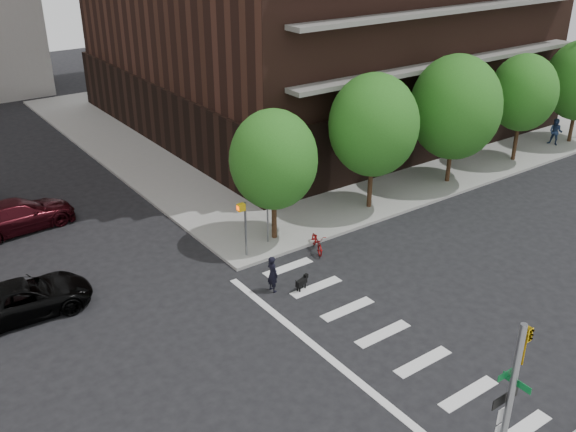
% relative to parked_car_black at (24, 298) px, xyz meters
% --- Properties ---
extents(ground, '(120.00, 120.00, 0.00)m').
position_rel_parked_car_black_xyz_m(ground, '(7.28, -9.00, -0.70)').
color(ground, black).
rests_on(ground, ground).
extents(sidewalk_ne, '(39.00, 33.00, 0.15)m').
position_rel_parked_car_black_xyz_m(sidewalk_ne, '(27.78, 14.50, -0.63)').
color(sidewalk_ne, gray).
rests_on(sidewalk_ne, ground).
extents(crosswalk, '(3.85, 13.00, 0.01)m').
position_rel_parked_car_black_xyz_m(crosswalk, '(9.48, -9.00, -0.70)').
color(crosswalk, silver).
rests_on(crosswalk, ground).
extents(tree_a, '(4.00, 4.00, 5.90)m').
position_rel_parked_car_black_xyz_m(tree_a, '(11.28, -0.50, 3.34)').
color(tree_a, '#301E11').
rests_on(tree_a, sidewalk_ne).
extents(tree_b, '(4.50, 4.50, 6.65)m').
position_rel_parked_car_black_xyz_m(tree_b, '(17.28, -0.50, 3.84)').
color(tree_b, '#301E11').
rests_on(tree_b, sidewalk_ne).
extents(tree_c, '(5.00, 5.00, 6.80)m').
position_rel_parked_car_black_xyz_m(tree_c, '(23.28, -0.50, 3.75)').
color(tree_c, '#301E11').
rests_on(tree_c, sidewalk_ne).
extents(tree_d, '(4.00, 4.00, 6.20)m').
position_rel_parked_car_black_xyz_m(tree_d, '(29.28, -0.50, 3.64)').
color(tree_d, '#301E11').
rests_on(tree_d, sidewalk_ne).
extents(pedestrian_signal, '(2.18, 0.67, 2.60)m').
position_rel_parked_car_black_xyz_m(pedestrian_signal, '(9.59, -1.08, 1.15)').
color(pedestrian_signal, slate).
rests_on(pedestrian_signal, sidewalk_ne).
extents(parked_car_black, '(2.59, 5.16, 1.40)m').
position_rel_parked_car_black_xyz_m(parked_car_black, '(0.00, 0.00, 0.00)').
color(parked_car_black, black).
rests_on(parked_car_black, ground).
extents(parked_car_maroon, '(2.63, 5.56, 1.57)m').
position_rel_parked_car_black_xyz_m(parked_car_maroon, '(1.78, 7.62, 0.08)').
color(parked_car_maroon, '#380B11').
rests_on(parked_car_maroon, ground).
extents(scooter, '(1.23, 1.79, 0.89)m').
position_rel_parked_car_black_xyz_m(scooter, '(12.27, -2.50, -0.25)').
color(scooter, maroon).
rests_on(scooter, ground).
extents(dog_walker, '(0.59, 0.40, 1.59)m').
position_rel_parked_car_black_xyz_m(dog_walker, '(8.67, -4.15, 0.09)').
color(dog_walker, black).
rests_on(dog_walker, ground).
extents(dog, '(0.71, 0.36, 0.59)m').
position_rel_parked_car_black_xyz_m(dog, '(9.70, -4.79, -0.33)').
color(dog, black).
rests_on(dog, ground).
extents(pedestrian_far, '(1.00, 0.87, 1.76)m').
position_rel_parked_car_black_xyz_m(pedestrian_far, '(33.76, -0.33, 0.33)').
color(pedestrian_far, navy).
rests_on(pedestrian_far, sidewalk_ne).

